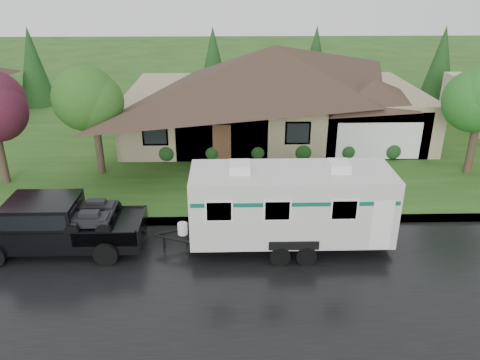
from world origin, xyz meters
name	(u,v)px	position (x,y,z in m)	size (l,w,h in m)	color
ground	(252,250)	(0.00, 0.00, 0.00)	(140.00, 140.00, 0.00)	#214B17
road	(255,282)	(0.00, -2.00, 0.01)	(140.00, 8.00, 0.01)	black
curb	(250,220)	(0.00, 2.25, 0.07)	(140.00, 0.50, 0.15)	gray
lawn	(241,130)	(0.00, 15.00, 0.07)	(140.00, 26.00, 0.15)	#214B17
house_main	(279,81)	(2.29, 13.84, 3.59)	(19.44, 10.80, 6.90)	tan
tree_left_green	(93,101)	(-7.51, 7.59, 3.92)	(3.29, 3.29, 5.44)	#382B1E
shrub_row	(280,150)	(2.00, 9.30, 0.65)	(13.60, 1.00, 1.00)	#143814
pickup_truck	(54,224)	(-7.41, 0.25, 1.12)	(6.29, 2.39, 2.10)	black
travel_trailer	(291,203)	(1.40, 0.25, 1.85)	(7.76, 2.73, 3.48)	silver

